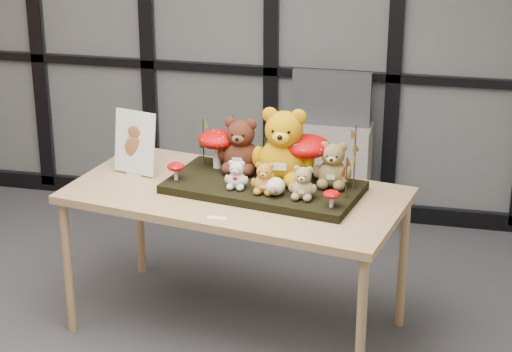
% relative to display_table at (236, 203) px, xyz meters
% --- Properties ---
extents(room_shell, '(5.00, 5.00, 5.00)m').
position_rel_display_table_xyz_m(room_shell, '(-0.62, -0.77, 0.91)').
color(room_shell, beige).
rests_on(room_shell, floor).
extents(glass_partition, '(4.90, 0.06, 2.78)m').
position_rel_display_table_xyz_m(glass_partition, '(-0.62, 1.70, 0.65)').
color(glass_partition, '#2D383F').
rests_on(glass_partition, floor).
extents(display_table, '(1.91, 1.20, 0.83)m').
position_rel_display_table_xyz_m(display_table, '(0.00, 0.00, 0.00)').
color(display_table, tan).
rests_on(display_table, floor).
extents(diorama_tray, '(1.10, 0.69, 0.04)m').
position_rel_display_table_xyz_m(diorama_tray, '(0.14, 0.04, 0.09)').
color(diorama_tray, black).
rests_on(diorama_tray, display_table).
extents(bear_pooh_yellow, '(0.39, 0.37, 0.45)m').
position_rel_display_table_xyz_m(bear_pooh_yellow, '(0.24, 0.11, 0.33)').
color(bear_pooh_yellow, '#C38806').
rests_on(bear_pooh_yellow, diorama_tray).
extents(bear_brown_medium, '(0.29, 0.27, 0.34)m').
position_rel_display_table_xyz_m(bear_brown_medium, '(-0.02, 0.20, 0.28)').
color(bear_brown_medium, '#461F12').
rests_on(bear_brown_medium, diorama_tray).
extents(bear_tan_back, '(0.24, 0.22, 0.27)m').
position_rel_display_table_xyz_m(bear_tan_back, '(0.51, 0.09, 0.24)').
color(bear_tan_back, olive).
rests_on(bear_tan_back, diorama_tray).
extents(bear_small_yellow, '(0.16, 0.15, 0.18)m').
position_rel_display_table_xyz_m(bear_small_yellow, '(0.18, -0.08, 0.20)').
color(bear_small_yellow, '#C08024').
rests_on(bear_small_yellow, diorama_tray).
extents(bear_white_bow, '(0.15, 0.14, 0.17)m').
position_rel_display_table_xyz_m(bear_white_bow, '(0.02, -0.05, 0.19)').
color(bear_white_bow, silver).
rests_on(bear_white_bow, diorama_tray).
extents(bear_beige_small, '(0.17, 0.16, 0.19)m').
position_rel_display_table_xyz_m(bear_beige_small, '(0.38, -0.11, 0.20)').
color(bear_beige_small, tan).
rests_on(bear_beige_small, diorama_tray).
extents(plush_cream_hedgehog, '(0.09, 0.08, 0.10)m').
position_rel_display_table_xyz_m(plush_cream_hedgehog, '(0.24, -0.10, 0.16)').
color(plush_cream_hedgehog, white).
rests_on(plush_cream_hedgehog, diorama_tray).
extents(mushroom_back_left, '(0.21, 0.21, 0.24)m').
position_rel_display_table_xyz_m(mushroom_back_left, '(-0.16, 0.22, 0.23)').
color(mushroom_back_left, '#A40605').
rests_on(mushroom_back_left, diorama_tray).
extents(mushroom_back_right, '(0.25, 0.25, 0.28)m').
position_rel_display_table_xyz_m(mushroom_back_right, '(0.36, 0.13, 0.25)').
color(mushroom_back_right, '#A40605').
rests_on(mushroom_back_right, diorama_tray).
extents(mushroom_front_left, '(0.10, 0.10, 0.11)m').
position_rel_display_table_xyz_m(mushroom_front_left, '(-0.33, -0.01, 0.16)').
color(mushroom_front_left, '#A40605').
rests_on(mushroom_front_left, diorama_tray).
extents(mushroom_front_right, '(0.09, 0.09, 0.10)m').
position_rel_display_table_xyz_m(mushroom_front_right, '(0.54, -0.19, 0.16)').
color(mushroom_front_right, '#A40605').
rests_on(mushroom_front_right, diorama_tray).
extents(sprig_green_far_left, '(0.05, 0.05, 0.27)m').
position_rel_display_table_xyz_m(sprig_green_far_left, '(-0.25, 0.25, 0.24)').
color(sprig_green_far_left, '#133C0D').
rests_on(sprig_green_far_left, diorama_tray).
extents(sprig_green_mid_left, '(0.05, 0.05, 0.30)m').
position_rel_display_table_xyz_m(sprig_green_mid_left, '(-0.08, 0.27, 0.26)').
color(sprig_green_mid_left, '#133C0D').
rests_on(sprig_green_mid_left, diorama_tray).
extents(sprig_dry_far_right, '(0.05, 0.05, 0.35)m').
position_rel_display_table_xyz_m(sprig_dry_far_right, '(0.62, 0.07, 0.28)').
color(sprig_dry_far_right, brown).
rests_on(sprig_dry_far_right, diorama_tray).
extents(sprig_dry_mid_right, '(0.05, 0.05, 0.22)m').
position_rel_display_table_xyz_m(sprig_dry_mid_right, '(0.60, -0.06, 0.22)').
color(sprig_dry_mid_right, brown).
rests_on(sprig_dry_mid_right, diorama_tray).
extents(sprig_green_centre, '(0.05, 0.05, 0.19)m').
position_rel_display_table_xyz_m(sprig_green_centre, '(0.11, 0.25, 0.20)').
color(sprig_green_centre, '#133C0D').
rests_on(sprig_green_centre, diorama_tray).
extents(sign_holder, '(0.26, 0.12, 0.36)m').
position_rel_display_table_xyz_m(sign_holder, '(-0.61, 0.13, 0.24)').
color(sign_holder, silver).
rests_on(sign_holder, display_table).
extents(label_card, '(0.10, 0.03, 0.00)m').
position_rel_display_table_xyz_m(label_card, '(-0.01, -0.36, 0.07)').
color(label_card, white).
rests_on(label_card, display_table).
extents(cabinet, '(0.56, 0.33, 0.75)m').
position_rel_display_table_xyz_m(cabinet, '(0.29, 1.50, -0.40)').
color(cabinet, '#A39C92').
rests_on(cabinet, floor).
extents(monitor, '(0.53, 0.06, 0.38)m').
position_rel_display_table_xyz_m(monitor, '(0.29, 1.52, 0.16)').
color(monitor, '#4C4E53').
rests_on(monitor, cabinet).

